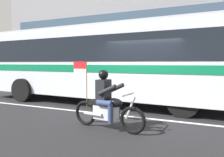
# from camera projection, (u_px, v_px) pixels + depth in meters

# --- Properties ---
(ground_plane) EXTENTS (60.00, 60.00, 0.00)m
(ground_plane) POSITION_uv_depth(u_px,v_px,m) (142.00, 113.00, 7.13)
(ground_plane) COLOR black
(sidewalk_curb) EXTENTS (28.00, 3.80, 0.15)m
(sidewalk_curb) POSITION_uv_depth(u_px,v_px,m) (165.00, 92.00, 11.80)
(sidewalk_curb) COLOR #B7B2A8
(sidewalk_curb) RESTS_ON ground_plane
(lane_center_stripe) EXTENTS (26.60, 0.14, 0.01)m
(lane_center_stripe) POSITION_uv_depth(u_px,v_px,m) (137.00, 117.00, 6.58)
(lane_center_stripe) COLOR silver
(lane_center_stripe) RESTS_ON ground_plane
(transit_bus) EXTENTS (11.86, 3.08, 3.22)m
(transit_bus) POSITION_uv_depth(u_px,v_px,m) (106.00, 60.00, 8.82)
(transit_bus) COLOR silver
(transit_bus) RESTS_ON ground_plane
(motorcycle_with_rider) EXTENTS (2.18, 0.68, 1.78)m
(motorcycle_with_rider) POSITION_uv_depth(u_px,v_px,m) (107.00, 104.00, 5.37)
(motorcycle_with_rider) COLOR black
(motorcycle_with_rider) RESTS_ON ground_plane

